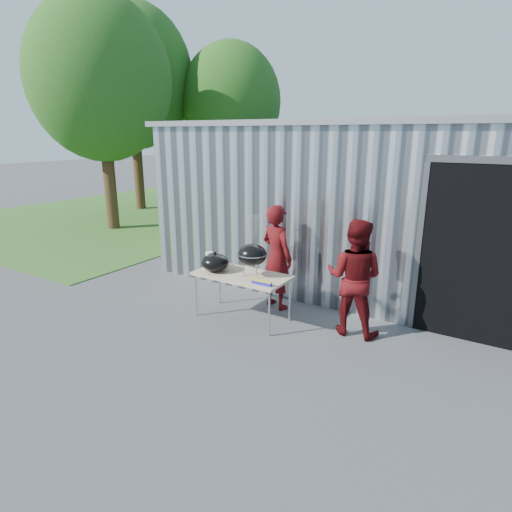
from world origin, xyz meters
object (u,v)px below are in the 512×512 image
Objects in this scene: folding_table at (242,276)px; person_bystander at (354,278)px; kettle_grill at (252,250)px; person_cook at (277,257)px.

folding_table is 0.87× the size of person_bystander.
kettle_grill is 0.54× the size of person_bystander.
folding_table is 0.49m from kettle_grill.
kettle_grill is at bearing 12.99° from person_bystander.
person_bystander is at bearing 15.57° from folding_table.
person_cook reaches higher than folding_table.
folding_table is 1.59× the size of kettle_grill.
person_bystander is at bearing 16.85° from kettle_grill.
person_bystander reaches higher than kettle_grill.
person_cook reaches higher than kettle_grill.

